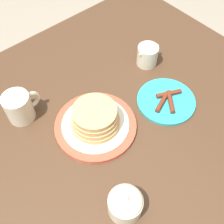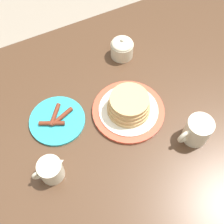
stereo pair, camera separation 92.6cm
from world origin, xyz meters
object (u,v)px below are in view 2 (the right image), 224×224
Objects in this scene: pancake_plate at (129,108)px; coffee_mug at (197,131)px; side_plate_bacon at (57,120)px; creamer_pitcher at (51,170)px; sugar_bowl at (122,48)px.

coffee_mug reaches higher than pancake_plate.
pancake_plate reaches higher than side_plate_bacon.
creamer_pitcher is at bearing 16.09° from pancake_plate.
pancake_plate is 0.24m from side_plate_bacon.
sugar_bowl reaches higher than pancake_plate.
pancake_plate is 2.83× the size of sugar_bowl.
pancake_plate is at bearing -50.86° from coffee_mug.
creamer_pitcher reaches higher than side_plate_bacon.
coffee_mug is (-0.14, 0.17, 0.02)m from pancake_plate.
side_plate_bacon is (0.22, -0.08, -0.02)m from pancake_plate.
sugar_bowl is at bearing -112.43° from pancake_plate.
creamer_pitcher is 1.21× the size of sugar_bowl.
coffee_mug reaches higher than creamer_pitcher.
coffee_mug is 0.44m from creamer_pitcher.
side_plate_bacon is 0.36m from sugar_bowl.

